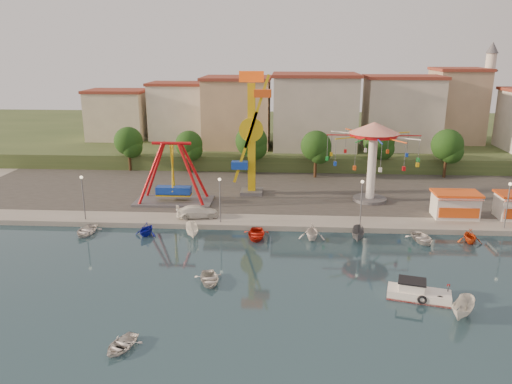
# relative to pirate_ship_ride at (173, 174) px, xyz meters

# --- Properties ---
(ground) EXTENTS (200.00, 200.00, 0.00)m
(ground) POSITION_rel_pirate_ship_ride_xyz_m (15.03, -20.26, -4.39)
(ground) COLOR #142B39
(ground) RESTS_ON ground
(quay_deck) EXTENTS (200.00, 100.00, 0.60)m
(quay_deck) POSITION_rel_pirate_ship_ride_xyz_m (15.03, 41.74, -4.09)
(quay_deck) COLOR #9E998E
(quay_deck) RESTS_ON ground
(asphalt_pad) EXTENTS (90.00, 28.00, 0.01)m
(asphalt_pad) POSITION_rel_pirate_ship_ride_xyz_m (15.03, 9.74, -3.79)
(asphalt_pad) COLOR #4C4944
(asphalt_pad) RESTS_ON quay_deck
(hill_terrace) EXTENTS (200.00, 60.00, 3.00)m
(hill_terrace) POSITION_rel_pirate_ship_ride_xyz_m (15.03, 46.74, -2.89)
(hill_terrace) COLOR #384C26
(hill_terrace) RESTS_ON ground
(pirate_ship_ride) EXTENTS (10.00, 5.00, 8.00)m
(pirate_ship_ride) POSITION_rel_pirate_ship_ride_xyz_m (0.00, 0.00, 0.00)
(pirate_ship_ride) COLOR #59595E
(pirate_ship_ride) RESTS_ON quay_deck
(kamikaze_tower) EXTENTS (4.23, 3.10, 16.50)m
(kamikaze_tower) POSITION_rel_pirate_ship_ride_xyz_m (10.00, 4.38, 4.19)
(kamikaze_tower) COLOR #59595E
(kamikaze_tower) RESTS_ON quay_deck
(wave_swinger) EXTENTS (11.60, 11.60, 10.40)m
(wave_swinger) POSITION_rel_pirate_ship_ride_xyz_m (25.59, 2.23, 3.80)
(wave_swinger) COLOR #59595E
(wave_swinger) RESTS_ON quay_deck
(booth_left) EXTENTS (5.40, 3.78, 3.08)m
(booth_left) POSITION_rel_pirate_ship_ride_xyz_m (34.61, -3.78, -2.23)
(booth_left) COLOR white
(booth_left) RESTS_ON quay_deck
(lamp_post_0) EXTENTS (0.14, 0.14, 5.00)m
(lamp_post_0) POSITION_rel_pirate_ship_ride_xyz_m (-8.97, -7.26, -1.29)
(lamp_post_0) COLOR #59595E
(lamp_post_0) RESTS_ON quay_deck
(lamp_post_1) EXTENTS (0.14, 0.14, 5.00)m
(lamp_post_1) POSITION_rel_pirate_ship_ride_xyz_m (7.03, -7.26, -1.29)
(lamp_post_1) COLOR #59595E
(lamp_post_1) RESTS_ON quay_deck
(lamp_post_2) EXTENTS (0.14, 0.14, 5.00)m
(lamp_post_2) POSITION_rel_pirate_ship_ride_xyz_m (23.03, -7.26, -1.29)
(lamp_post_2) COLOR #59595E
(lamp_post_2) RESTS_ON quay_deck
(lamp_post_3) EXTENTS (0.14, 0.14, 5.00)m
(lamp_post_3) POSITION_rel_pirate_ship_ride_xyz_m (39.03, -7.26, -1.29)
(lamp_post_3) COLOR #59595E
(lamp_post_3) RESTS_ON quay_deck
(tree_0) EXTENTS (4.60, 4.60, 7.19)m
(tree_0) POSITION_rel_pirate_ship_ride_xyz_m (-10.97, 16.71, 1.08)
(tree_0) COLOR #382314
(tree_0) RESTS_ON quay_deck
(tree_1) EXTENTS (4.35, 4.35, 6.80)m
(tree_1) POSITION_rel_pirate_ship_ride_xyz_m (-0.97, 15.98, 0.81)
(tree_1) COLOR #382314
(tree_1) RESTS_ON quay_deck
(tree_2) EXTENTS (5.02, 5.02, 7.85)m
(tree_2) POSITION_rel_pirate_ship_ride_xyz_m (9.03, 15.54, 1.52)
(tree_2) COLOR #382314
(tree_2) RESTS_ON quay_deck
(tree_3) EXTENTS (4.68, 4.68, 7.32)m
(tree_3) POSITION_rel_pirate_ship_ride_xyz_m (19.03, 14.10, 1.16)
(tree_3) COLOR #382314
(tree_3) RESTS_ON quay_deck
(tree_4) EXTENTS (4.86, 4.86, 7.60)m
(tree_4) POSITION_rel_pirate_ship_ride_xyz_m (29.03, 17.09, 1.35)
(tree_4) COLOR #382314
(tree_4) RESTS_ON quay_deck
(tree_5) EXTENTS (4.83, 4.83, 7.54)m
(tree_5) POSITION_rel_pirate_ship_ride_xyz_m (39.03, 15.27, 1.31)
(tree_5) COLOR #382314
(tree_5) RESTS_ON quay_deck
(building_0) EXTENTS (9.26, 9.53, 11.87)m
(building_0) POSITION_rel_pirate_ship_ride_xyz_m (-18.34, 25.80, 4.54)
(building_0) COLOR beige
(building_0) RESTS_ON hill_terrace
(building_1) EXTENTS (12.33, 9.01, 8.63)m
(building_1) POSITION_rel_pirate_ship_ride_xyz_m (-6.30, 31.12, 2.92)
(building_1) COLOR silver
(building_1) RESTS_ON hill_terrace
(building_2) EXTENTS (11.95, 9.28, 11.23)m
(building_2) POSITION_rel_pirate_ship_ride_xyz_m (6.85, 31.70, 4.22)
(building_2) COLOR tan
(building_2) RESTS_ON hill_terrace
(building_3) EXTENTS (12.59, 10.50, 9.20)m
(building_3) POSITION_rel_pirate_ship_ride_xyz_m (20.64, 28.54, 3.20)
(building_3) COLOR beige
(building_3) RESTS_ON hill_terrace
(building_4) EXTENTS (10.75, 9.23, 9.24)m
(building_4) POSITION_rel_pirate_ship_ride_xyz_m (34.10, 31.94, 3.22)
(building_4) COLOR beige
(building_4) RESTS_ON hill_terrace
(building_5) EXTENTS (12.77, 10.96, 11.21)m
(building_5) POSITION_rel_pirate_ship_ride_xyz_m (47.40, 30.07, 4.21)
(building_5) COLOR tan
(building_5) RESTS_ON hill_terrace
(minaret) EXTENTS (2.80, 2.80, 18.00)m
(minaret) POSITION_rel_pirate_ship_ride_xyz_m (51.03, 33.74, 8.15)
(minaret) COLOR silver
(minaret) RESTS_ON hill_terrace
(cabin_motorboat) EXTENTS (5.36, 3.11, 1.77)m
(cabin_motorboat) POSITION_rel_pirate_ship_ride_xyz_m (25.55, -23.38, -3.92)
(cabin_motorboat) COLOR white
(cabin_motorboat) RESTS_ON ground
(rowboat_a) EXTENTS (3.24, 3.96, 0.72)m
(rowboat_a) POSITION_rel_pirate_ship_ride_xyz_m (7.89, -21.55, -4.04)
(rowboat_a) COLOR silver
(rowboat_a) RESTS_ON ground
(rowboat_b) EXTENTS (3.02, 3.56, 0.63)m
(rowboat_b) POSITION_rel_pirate_ship_ride_xyz_m (3.32, -31.91, -4.08)
(rowboat_b) COLOR white
(rowboat_b) RESTS_ON ground
(skiff) EXTENTS (3.12, 3.81, 1.41)m
(skiff) POSITION_rel_pirate_ship_ride_xyz_m (28.35, -26.09, -3.69)
(skiff) COLOR silver
(skiff) RESTS_ON ground
(van) EXTENTS (5.23, 2.96, 1.43)m
(van) POSITION_rel_pirate_ship_ride_xyz_m (4.09, -5.79, -3.08)
(van) COLOR white
(van) RESTS_ON quay_deck
(moored_boat_0) EXTENTS (2.93, 3.90, 0.77)m
(moored_boat_0) POSITION_rel_pirate_ship_ride_xyz_m (-7.69, -10.46, -4.01)
(moored_boat_0) COLOR silver
(moored_boat_0) RESTS_ON ground
(moored_boat_1) EXTENTS (2.96, 3.25, 1.48)m
(moored_boat_1) POSITION_rel_pirate_ship_ride_xyz_m (-0.83, -10.46, -3.65)
(moored_boat_1) COLOR #1219A1
(moored_boat_1) RESTS_ON ground
(moored_boat_2) EXTENTS (2.20, 3.77, 1.37)m
(moored_boat_2) POSITION_rel_pirate_ship_ride_xyz_m (4.33, -10.46, -3.71)
(moored_boat_2) COLOR white
(moored_boat_2) RESTS_ON ground
(moored_boat_3) EXTENTS (2.85, 3.95, 0.81)m
(moored_boat_3) POSITION_rel_pirate_ship_ride_xyz_m (11.35, -10.46, -3.99)
(moored_boat_3) COLOR red
(moored_boat_3) RESTS_ON ground
(moored_boat_4) EXTENTS (2.96, 3.39, 1.73)m
(moored_boat_4) POSITION_rel_pirate_ship_ride_xyz_m (17.44, -10.46, -3.53)
(moored_boat_4) COLOR white
(moored_boat_4) RESTS_ON ground
(moored_boat_5) EXTENTS (1.88, 3.70, 1.36)m
(moored_boat_5) POSITION_rel_pirate_ship_ride_xyz_m (22.41, -10.46, -3.71)
(moored_boat_5) COLOR slate
(moored_boat_5) RESTS_ON ground
(moored_boat_6) EXTENTS (3.42, 4.26, 0.79)m
(moored_boat_6) POSITION_rel_pirate_ship_ride_xyz_m (29.21, -10.46, -4.00)
(moored_boat_6) COLOR silver
(moored_boat_6) RESTS_ON ground
(moored_boat_7) EXTENTS (2.68, 3.04, 1.50)m
(moored_boat_7) POSITION_rel_pirate_ship_ride_xyz_m (34.21, -10.46, -3.64)
(moored_boat_7) COLOR #CF4012
(moored_boat_7) RESTS_ON ground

